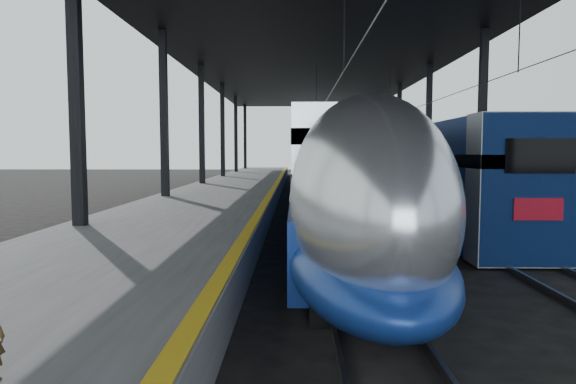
{
  "coord_description": "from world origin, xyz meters",
  "views": [
    {
      "loc": [
        0.61,
        -10.04,
        3.19
      ],
      "look_at": [
        0.39,
        4.91,
        2.0
      ],
      "focal_mm": 32.0,
      "sensor_mm": 36.0,
      "label": 1
    }
  ],
  "objects": [
    {
      "name": "ground",
      "position": [
        0.0,
        0.0,
        0.0
      ],
      "size": [
        160.0,
        160.0,
        0.0
      ],
      "primitive_type": "plane",
      "color": "black",
      "rests_on": "ground"
    },
    {
      "name": "platform",
      "position": [
        -3.5,
        20.0,
        0.5
      ],
      "size": [
        6.0,
        80.0,
        1.0
      ],
      "primitive_type": "cube",
      "color": "#4C4C4F",
      "rests_on": "ground"
    },
    {
      "name": "yellow_strip",
      "position": [
        -0.7,
        20.0,
        1.0
      ],
      "size": [
        0.3,
        80.0,
        0.01
      ],
      "primitive_type": "cube",
      "color": "gold",
      "rests_on": "platform"
    },
    {
      "name": "rails",
      "position": [
        4.5,
        20.0,
        0.08
      ],
      "size": [
        6.52,
        80.0,
        0.16
      ],
      "color": "slate",
      "rests_on": "ground"
    },
    {
      "name": "canopy",
      "position": [
        1.9,
        20.0,
        9.12
      ],
      "size": [
        18.0,
        75.0,
        9.47
      ],
      "color": "black",
      "rests_on": "ground"
    },
    {
      "name": "tgv_train",
      "position": [
        2.0,
        27.75,
        2.08
      ],
      "size": [
        3.11,
        65.2,
        4.45
      ],
      "color": "silver",
      "rests_on": "ground"
    },
    {
      "name": "second_train",
      "position": [
        7.0,
        30.78,
        2.14
      ],
      "size": [
        3.07,
        56.05,
        4.23
      ],
      "color": "navy",
      "rests_on": "ground"
    }
  ]
}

